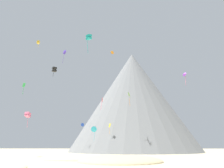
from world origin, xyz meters
The scene contains 17 objects.
dune_foreground_left centered at (-5.21, 25.41, 0.00)m, with size 18.34×15.08×2.36m, color beige.
dune_foreground_right centered at (5.06, 16.89, 0.00)m, with size 17.23×17.11×2.67m, color #C6B284.
bush_near_left centered at (8.58, 23.64, 0.54)m, with size 1.47×1.47×1.08m, color #568442.
rock_massif centered at (13.05, 84.39, 25.12)m, with size 78.75×78.75×53.55m.
kite_teal_high centered at (-2.83, 21.15, 30.30)m, with size 1.66×1.67×5.50m.
kite_black_high centered at (-17.73, 40.61, 28.69)m, with size 1.94×1.95×3.51m.
kite_rainbow_low centered at (-22.80, 34.70, 12.07)m, with size 1.62×1.71×4.67m.
kite_lime_mid centered at (8.62, 54.23, 22.61)m, with size 1.42×2.38×5.92m.
kite_cyan_low centered at (-4.37, 48.87, 8.68)m, with size 2.09×0.80×5.15m.
kite_orange_high centered at (2.17, 53.04, 40.57)m, with size 1.42×1.14×1.47m.
kite_blue_low centered at (-10.50, 59.62, 11.32)m, with size 1.36×1.11×1.47m.
kite_red_low centered at (0.90, 20.46, 13.00)m, with size 0.42×0.72×2.92m.
kite_yellow_low centered at (0.96, 56.68, 10.44)m, with size 0.89×1.11×4.22m.
kite_green_mid centered at (-21.31, 26.86, 18.75)m, with size 0.80×0.63×3.28m.
kite_violet_mid centered at (23.44, 29.51, 22.57)m, with size 1.26×1.42×4.05m.
kite_gold_high centered at (-24.44, 40.46, 39.27)m, with size 0.98×0.92×2.72m.
kite_indigo_high centered at (-17.29, 49.96, 39.58)m, with size 1.70×1.31×5.86m.
Camera 1 is at (5.21, -28.33, 3.15)m, focal length 34.03 mm.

